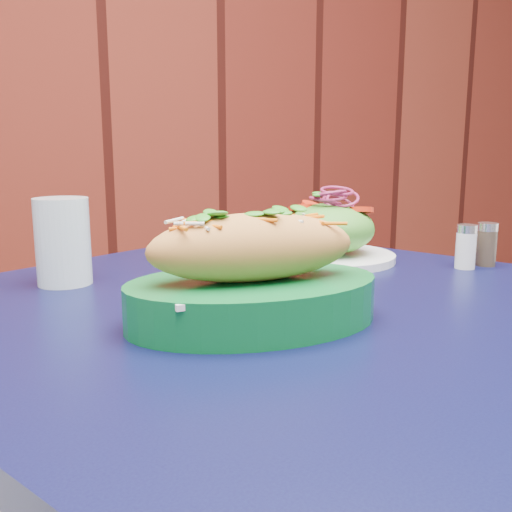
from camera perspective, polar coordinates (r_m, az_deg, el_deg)
name	(u,v)px	position (r m, az deg, el deg)	size (l,w,h in m)	color
brick_wall	(218,2)	(2.06, -3.80, 24.01)	(4.90, 0.04, 2.80)	#53160F
cafe_table	(279,366)	(0.73, 2.30, -10.89)	(1.04, 1.04, 0.75)	black
banh_mi_basket	(253,279)	(0.59, -0.28, -2.27)	(0.29, 0.21, 0.12)	#0A6229
salad_plate	(328,233)	(0.92, 7.26, 2.26)	(0.21, 0.21, 0.12)	white
water_glass	(63,241)	(0.80, -18.75, 1.39)	(0.07, 0.07, 0.12)	silver
salt_shaker	(466,247)	(0.91, 20.25, 0.88)	(0.03, 0.03, 0.07)	white
pepper_shaker	(487,244)	(0.95, 22.06, 1.09)	(0.03, 0.03, 0.07)	#3F3326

